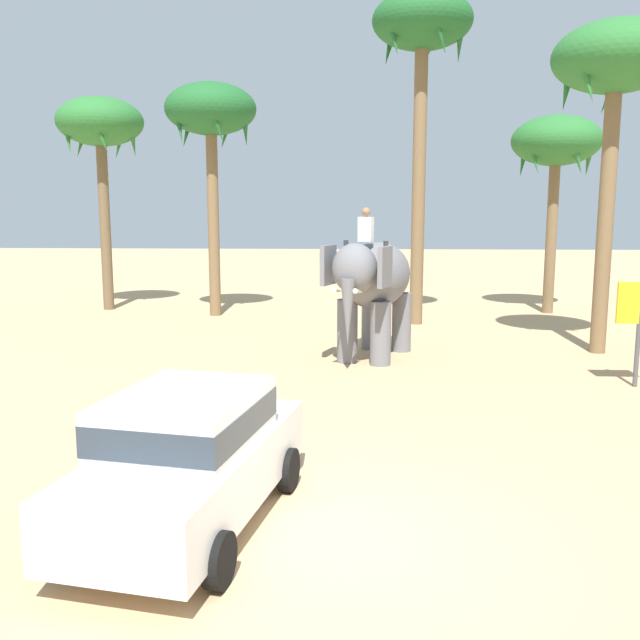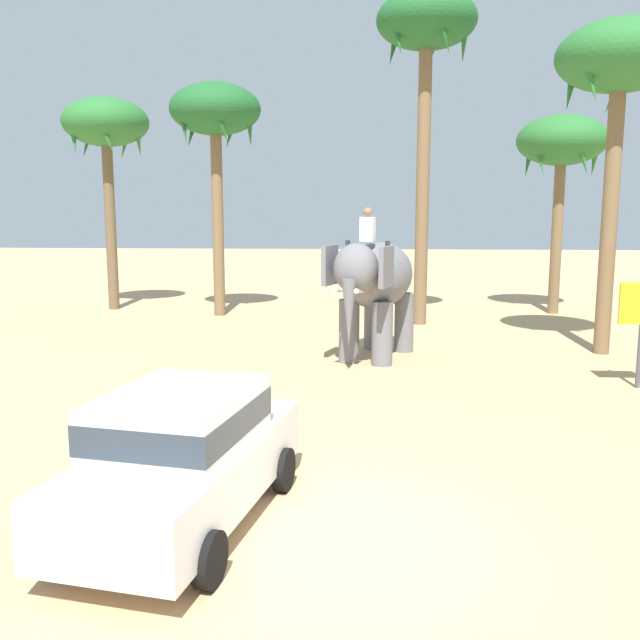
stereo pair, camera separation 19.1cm
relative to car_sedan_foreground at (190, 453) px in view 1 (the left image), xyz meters
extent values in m
plane|color=tan|center=(1.80, -0.21, -0.93)|extent=(120.00, 120.00, 0.00)
cube|color=white|center=(0.01, 0.04, -0.25)|extent=(2.42, 4.34, 0.76)
cube|color=white|center=(-0.01, -0.06, 0.45)|extent=(1.92, 2.35, 0.64)
cube|color=#2D3842|center=(-0.01, -0.06, 0.45)|extent=(1.94, 2.37, 0.35)
cylinder|color=black|center=(-0.60, 1.44, -0.63)|extent=(0.29, 0.62, 0.60)
cylinder|color=black|center=(1.07, 1.13, -0.63)|extent=(0.29, 0.62, 0.60)
cylinder|color=black|center=(-1.06, -1.06, -0.63)|extent=(0.29, 0.62, 0.60)
cylinder|color=black|center=(0.61, -1.37, -0.63)|extent=(0.29, 0.62, 0.60)
ellipsoid|color=slate|center=(2.51, 10.03, 1.22)|extent=(2.56, 3.46, 1.70)
cylinder|color=slate|center=(2.61, 9.00, -0.13)|extent=(0.52, 0.52, 1.60)
cylinder|color=slate|center=(1.78, 9.30, -0.13)|extent=(0.52, 0.52, 1.60)
cylinder|color=slate|center=(3.24, 10.75, -0.13)|extent=(0.52, 0.52, 1.60)
cylinder|color=slate|center=(2.42, 11.05, -0.13)|extent=(0.52, 0.52, 1.60)
ellipsoid|color=slate|center=(1.96, 8.50, 1.52)|extent=(1.38, 1.32, 1.20)
cube|color=slate|center=(2.67, 8.35, 1.57)|extent=(0.39, 0.79, 0.96)
cube|color=slate|center=(1.32, 8.84, 1.57)|extent=(0.39, 0.79, 0.96)
cone|color=slate|center=(1.80, 8.08, 0.52)|extent=(0.46, 0.46, 1.60)
cone|color=beige|center=(2.07, 8.03, 1.02)|extent=(0.30, 0.57, 0.21)
cone|color=beige|center=(1.58, 8.21, 1.02)|extent=(0.30, 0.57, 0.21)
cube|color=white|center=(2.22, 9.23, 2.42)|extent=(0.40, 0.34, 0.60)
sphere|color=#8E6647|center=(2.22, 9.23, 2.84)|extent=(0.22, 0.22, 0.22)
cylinder|color=#333338|center=(2.71, 9.05, 1.87)|extent=(0.12, 0.12, 0.55)
cylinder|color=#333338|center=(1.73, 9.40, 1.87)|extent=(0.12, 0.12, 0.55)
cylinder|color=brown|center=(8.55, 10.83, 2.80)|extent=(0.41, 0.41, 7.46)
ellipsoid|color=#286B2D|center=(8.55, 10.83, 6.73)|extent=(3.20, 3.20, 1.80)
cone|color=#286B2D|center=(8.92, 11.97, 6.23)|extent=(0.91, 0.57, 1.67)
cone|color=#286B2D|center=(7.57, 11.53, 6.23)|extent=(0.73, 0.83, 1.69)
cone|color=#286B2D|center=(7.57, 10.12, 6.23)|extent=(0.73, 0.83, 1.69)
cylinder|color=brown|center=(9.19, 18.15, 2.12)|extent=(0.39, 0.39, 6.09)
ellipsoid|color=#286B2D|center=(9.19, 18.15, 5.36)|extent=(3.20, 3.20, 1.80)
cone|color=#286B2D|center=(10.39, 18.15, 4.86)|extent=(0.40, 0.92, 1.64)
cone|color=#286B2D|center=(9.56, 19.29, 4.86)|extent=(0.91, 0.57, 1.67)
cone|color=#286B2D|center=(8.22, 18.85, 4.86)|extent=(0.73, 0.83, 1.69)
cone|color=#286B2D|center=(8.22, 17.44, 4.86)|extent=(0.73, 0.83, 1.69)
cone|color=#286B2D|center=(9.56, 17.01, 4.86)|extent=(0.91, 0.57, 1.67)
cylinder|color=brown|center=(-7.58, 18.20, 2.51)|extent=(0.40, 0.40, 6.87)
ellipsoid|color=#286B2D|center=(-7.58, 18.20, 6.14)|extent=(3.20, 3.20, 1.80)
cone|color=#286B2D|center=(-6.38, 18.20, 5.64)|extent=(0.40, 0.92, 1.64)
cone|color=#286B2D|center=(-7.21, 19.34, 5.64)|extent=(0.91, 0.57, 1.67)
cone|color=#286B2D|center=(-8.55, 18.91, 5.64)|extent=(0.73, 0.83, 1.69)
cone|color=#286B2D|center=(-8.55, 17.49, 5.64)|extent=(0.73, 0.83, 1.69)
cone|color=#286B2D|center=(-7.21, 17.06, 5.64)|extent=(0.91, 0.57, 1.67)
cylinder|color=brown|center=(-3.13, 16.88, 2.63)|extent=(0.41, 0.41, 7.11)
ellipsoid|color=#1E5B28|center=(-3.13, 16.88, 6.38)|extent=(3.20, 3.20, 1.80)
cone|color=#1E5B28|center=(-1.93, 16.88, 5.88)|extent=(0.40, 0.92, 1.64)
cone|color=#1E5B28|center=(-2.76, 18.02, 5.88)|extent=(0.91, 0.57, 1.67)
cone|color=#1E5B28|center=(-4.10, 17.59, 5.88)|extent=(0.73, 0.83, 1.69)
cone|color=#1E5B28|center=(-4.10, 16.18, 5.88)|extent=(0.73, 0.83, 1.69)
cone|color=#1E5B28|center=(-2.76, 15.74, 5.88)|extent=(0.91, 0.57, 1.67)
cylinder|color=brown|center=(4.03, 15.37, 3.85)|extent=(0.43, 0.43, 9.57)
ellipsoid|color=#1E5B28|center=(4.03, 15.37, 8.84)|extent=(3.20, 3.20, 1.80)
cone|color=#1E5B28|center=(5.23, 15.37, 8.34)|extent=(0.40, 0.92, 1.64)
cone|color=#1E5B28|center=(4.40, 16.51, 8.34)|extent=(0.91, 0.57, 1.67)
cone|color=#1E5B28|center=(3.06, 16.07, 8.34)|extent=(0.73, 0.83, 1.69)
cone|color=#1E5B28|center=(3.06, 14.66, 8.34)|extent=(0.73, 0.83, 1.69)
cone|color=#1E5B28|center=(4.40, 14.23, 8.34)|extent=(0.91, 0.57, 1.67)
cylinder|color=#4C4C51|center=(8.11, 7.15, 0.27)|extent=(0.10, 0.10, 2.40)
camera|label=1|loc=(1.98, -7.85, 2.91)|focal=38.71mm
camera|label=2|loc=(2.17, -7.84, 2.91)|focal=38.71mm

